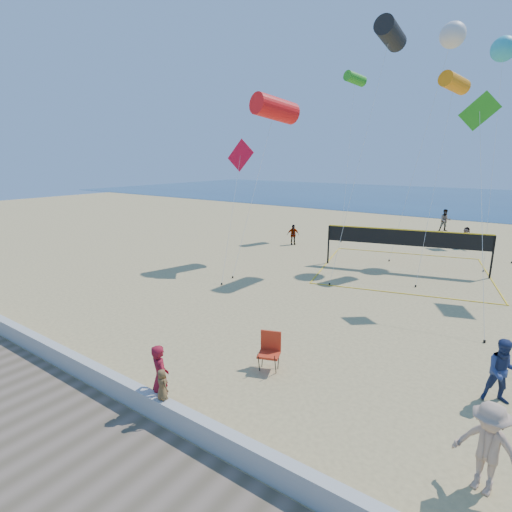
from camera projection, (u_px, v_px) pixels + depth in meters
The scene contains 21 objects.
ground at pixel (237, 369), 12.22m from camera, with size 120.00×120.00×0.00m, color tan.
ocean at pixel (487, 200), 61.18m from camera, with size 140.00×50.00×0.03m, color navy.
seawall at pixel (161, 409), 9.78m from camera, with size 32.00×0.30×0.60m, color #B4B4AF.
boardwalk at pixel (87, 469), 8.26m from camera, with size 32.00×3.60×0.03m, color brown.
woman at pixel (161, 378), 10.04m from camera, with size 0.66×0.43×1.80m, color maroon.
toddler at pixel (162, 385), 9.59m from camera, with size 0.38×0.25×0.77m, color brown.
bystander_a at pixel (503, 372), 10.37m from camera, with size 0.86×0.67×1.77m, color navy.
bystander_b at pixel (487, 448), 7.56m from camera, with size 1.22×0.70×1.89m, color tan.
far_person_0 at pixel (293, 235), 29.60m from camera, with size 0.89×0.37×1.51m, color gray.
far_person_1 at pixel (466, 238), 28.42m from camera, with size 1.42×0.45×1.53m, color gray.
far_person_3 at pixel (445, 220), 35.09m from camera, with size 0.93×0.73×1.92m, color gray.
camp_chair at pixel (270, 348), 12.12m from camera, with size 0.79×0.91×1.30m.
volleyball_net at pixel (406, 242), 22.59m from camera, with size 10.87×10.76×2.39m.
kite_0 at pixel (275, 109), 23.73m from camera, with size 2.03×6.79×9.99m.
kite_1 at pixel (390, 34), 21.42m from camera, with size 1.11×6.87×13.49m.
kite_2 at pixel (454, 83), 21.72m from camera, with size 1.45×6.32×10.83m.
kite_3 at pixel (240, 160), 22.32m from camera, with size 2.41×3.71×7.34m.
kite_4 at pixel (480, 122), 16.38m from camera, with size 2.49×4.77×8.97m.
kite_6 at pixel (453, 35), 22.75m from camera, with size 2.67×3.32×13.82m.
kite_7 at pixel (504, 49), 23.77m from camera, with size 1.83×5.39×13.33m.
kite_8 at pixel (355, 79), 30.81m from camera, with size 1.66×4.32×12.78m.
Camera 1 is at (6.90, -8.63, 6.29)m, focal length 28.00 mm.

